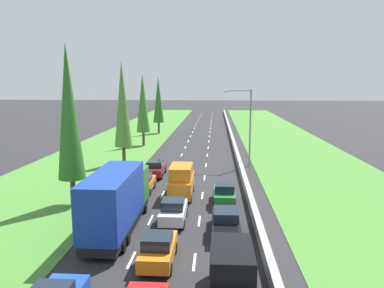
# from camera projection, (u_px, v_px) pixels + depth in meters

# --- Properties ---
(ground_plane) EXTENTS (300.00, 300.00, 0.00)m
(ground_plane) POSITION_uv_depth(u_px,v_px,m) (199.00, 139.00, 64.23)
(ground_plane) COLOR #28282B
(ground_plane) RESTS_ON ground
(grass_verge_left) EXTENTS (14.00, 140.00, 0.04)m
(grass_verge_left) POSITION_uv_depth(u_px,v_px,m) (129.00, 138.00, 65.04)
(grass_verge_left) COLOR #478433
(grass_verge_left) RESTS_ON ground
(grass_verge_right) EXTENTS (14.00, 140.00, 0.04)m
(grass_verge_right) POSITION_uv_depth(u_px,v_px,m) (281.00, 139.00, 63.31)
(grass_verge_right) COLOR #478433
(grass_verge_right) RESTS_ON ground
(median_barrier) EXTENTS (0.44, 120.00, 0.85)m
(median_barrier) POSITION_uv_depth(u_px,v_px,m) (232.00, 137.00, 63.80)
(median_barrier) COLOR #9E9B93
(median_barrier) RESTS_ON ground
(lane_markings) EXTENTS (3.64, 116.00, 0.01)m
(lane_markings) POSITION_uv_depth(u_px,v_px,m) (199.00, 139.00, 64.23)
(lane_markings) COLOR white
(lane_markings) RESTS_ON ground
(orange_hatchback_centre_lane) EXTENTS (1.74, 3.90, 1.72)m
(orange_hatchback_centre_lane) POSITION_uv_depth(u_px,v_px,m) (158.00, 249.00, 19.55)
(orange_hatchback_centre_lane) COLOR orange
(orange_hatchback_centre_lane) RESTS_ON ground
(white_hatchback_centre_lane) EXTENTS (1.74, 3.90, 1.72)m
(white_hatchback_centre_lane) POSITION_uv_depth(u_px,v_px,m) (173.00, 211.00, 25.43)
(white_hatchback_centre_lane) COLOR white
(white_hatchback_centre_lane) RESTS_ON ground
(blue_box_truck_left_lane) EXTENTS (2.46, 9.40, 4.18)m
(blue_box_truck_left_lane) POSITION_uv_depth(u_px,v_px,m) (117.00, 199.00, 23.67)
(blue_box_truck_left_lane) COLOR black
(blue_box_truck_left_lane) RESTS_ON ground
(orange_van_centre_lane) EXTENTS (1.96, 4.90, 2.82)m
(orange_van_centre_lane) POSITION_uv_depth(u_px,v_px,m) (181.00, 181.00, 31.03)
(orange_van_centre_lane) COLOR orange
(orange_van_centre_lane) RESTS_ON ground
(orange_hatchback_left_lane) EXTENTS (1.74, 3.90, 1.72)m
(orange_hatchback_left_lane) POSITION_uv_depth(u_px,v_px,m) (143.00, 183.00, 32.55)
(orange_hatchback_left_lane) COLOR orange
(orange_hatchback_left_lane) RESTS_ON ground
(black_van_right_lane) EXTENTS (1.96, 4.90, 2.82)m
(black_van_right_lane) POSITION_uv_depth(u_px,v_px,m) (231.00, 275.00, 15.76)
(black_van_right_lane) COLOR black
(black_van_right_lane) RESTS_ON ground
(black_sedan_right_lane) EXTENTS (1.82, 4.50, 1.64)m
(black_sedan_right_lane) POSITION_uv_depth(u_px,v_px,m) (226.00, 221.00, 23.51)
(black_sedan_right_lane) COLOR black
(black_sedan_right_lane) RESTS_ON ground
(maroon_sedan_left_lane) EXTENTS (1.82, 4.50, 1.64)m
(maroon_sedan_left_lane) POSITION_uv_depth(u_px,v_px,m) (156.00, 168.00, 38.26)
(maroon_sedan_left_lane) COLOR maroon
(maroon_sedan_left_lane) RESTS_ON ground
(green_hatchback_right_lane) EXTENTS (1.74, 3.90, 1.72)m
(green_hatchback_right_lane) POSITION_uv_depth(u_px,v_px,m) (224.00, 194.00, 29.36)
(green_hatchback_right_lane) COLOR #237A33
(green_hatchback_right_lane) RESTS_ON ground
(poplar_tree_second) EXTENTS (2.12, 2.12, 12.81)m
(poplar_tree_second) POSITION_uv_depth(u_px,v_px,m) (69.00, 112.00, 28.00)
(poplar_tree_second) COLOR #4C3823
(poplar_tree_second) RESTS_ON ground
(poplar_tree_third) EXTENTS (2.11, 2.11, 12.35)m
(poplar_tree_third) POSITION_uv_depth(u_px,v_px,m) (122.00, 104.00, 42.88)
(poplar_tree_third) COLOR #4C3823
(poplar_tree_third) RESTS_ON ground
(poplar_tree_fourth) EXTENTS (2.08, 2.08, 11.19)m
(poplar_tree_fourth) POSITION_uv_depth(u_px,v_px,m) (143.00, 103.00, 55.99)
(poplar_tree_fourth) COLOR #4C3823
(poplar_tree_fourth) RESTS_ON ground
(poplar_tree_fifth) EXTENTS (2.08, 2.08, 11.08)m
(poplar_tree_fifth) POSITION_uv_depth(u_px,v_px,m) (158.00, 100.00, 70.01)
(poplar_tree_fifth) COLOR #4C3823
(poplar_tree_fifth) RESTS_ON ground
(street_light_mast) EXTENTS (3.20, 0.28, 9.00)m
(street_light_mast) POSITION_uv_depth(u_px,v_px,m) (247.00, 122.00, 42.05)
(street_light_mast) COLOR gray
(street_light_mast) RESTS_ON ground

